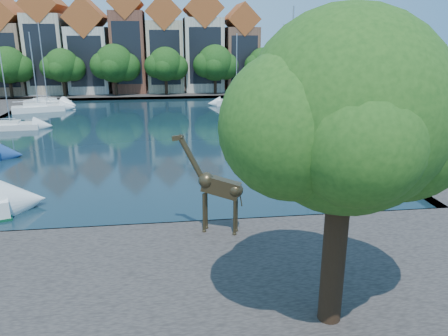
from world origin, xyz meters
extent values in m
plane|color=#38332B|center=(0.00, 0.00, 0.00)|extent=(160.00, 160.00, 0.00)
cube|color=black|center=(0.00, 24.00, 0.04)|extent=(38.00, 50.00, 0.08)
cube|color=#443F3B|center=(0.00, -7.00, 0.25)|extent=(50.00, 14.00, 0.50)
cube|color=#443F3B|center=(0.00, 56.00, 0.25)|extent=(60.00, 16.00, 0.50)
cube|color=#443F3B|center=(25.00, 24.00, 0.25)|extent=(14.00, 52.00, 0.50)
cylinder|color=#332114|center=(7.50, -9.00, 3.25)|extent=(0.80, 0.80, 5.50)
sphere|color=#1E4814|center=(7.50, -9.00, 7.92)|extent=(6.40, 6.40, 6.40)
sphere|color=#1E4814|center=(9.42, -8.70, 7.28)|extent=(4.80, 4.80, 4.80)
sphere|color=#1E4814|center=(5.74, -9.40, 7.60)|extent=(4.48, 4.48, 4.48)
cube|color=#956F51|center=(-23.00, 56.00, 6.00)|extent=(5.39, 9.00, 11.00)
cube|color=#A45120|center=(-23.00, 56.00, 12.71)|extent=(5.44, 9.18, 5.44)
cube|color=black|center=(-23.00, 51.52, 6.00)|extent=(4.40, 0.05, 8.25)
cube|color=#C5B598|center=(-17.00, 56.00, 6.75)|extent=(5.88, 9.00, 12.50)
cube|color=#A45120|center=(-17.00, 56.00, 14.32)|extent=(5.94, 9.18, 5.94)
cube|color=black|center=(-17.00, 51.52, 6.75)|extent=(4.80, 0.05, 9.38)
cube|color=beige|center=(-10.50, 56.00, 5.75)|extent=(6.37, 9.00, 10.50)
cube|color=#A45120|center=(-10.50, 56.00, 12.43)|extent=(6.43, 9.18, 6.43)
cube|color=black|center=(-10.50, 51.52, 5.75)|extent=(5.20, 0.05, 7.88)
cube|color=brown|center=(-4.00, 56.00, 7.00)|extent=(5.39, 9.00, 13.00)
cube|color=#A45120|center=(-4.00, 56.00, 14.71)|extent=(5.44, 9.18, 5.44)
cube|color=black|center=(-4.00, 51.52, 7.00)|extent=(4.40, 0.05, 9.75)
cube|color=tan|center=(2.00, 56.00, 6.25)|extent=(5.88, 9.00, 11.50)
cube|color=#A45120|center=(2.00, 56.00, 13.32)|extent=(5.94, 9.18, 5.94)
cube|color=black|center=(2.00, 51.52, 6.25)|extent=(4.80, 0.05, 8.62)
cube|color=beige|center=(8.50, 56.00, 6.50)|extent=(6.37, 9.00, 12.00)
cube|color=#A45120|center=(8.50, 56.00, 13.93)|extent=(6.43, 9.18, 6.43)
cube|color=black|center=(8.50, 51.52, 6.50)|extent=(5.20, 0.05, 9.00)
cube|color=brown|center=(15.00, 56.00, 5.75)|extent=(5.39, 9.00, 10.50)
cube|color=#A45120|center=(15.00, 56.00, 12.21)|extent=(5.44, 9.18, 5.44)
cube|color=black|center=(15.00, 51.52, 5.75)|extent=(4.40, 0.05, 7.88)
cylinder|color=#332114|center=(-22.00, 50.50, 2.10)|extent=(0.50, 0.50, 3.20)
sphere|color=#193B11|center=(-22.00, 50.50, 5.38)|extent=(5.60, 5.60, 5.60)
sphere|color=#193B11|center=(-20.32, 50.80, 4.82)|extent=(4.20, 4.20, 4.20)
cylinder|color=#332114|center=(-14.00, 50.50, 2.10)|extent=(0.50, 0.50, 3.20)
sphere|color=#193B11|center=(-14.00, 50.50, 5.26)|extent=(5.20, 5.20, 5.20)
sphere|color=#193B11|center=(-12.44, 50.80, 4.74)|extent=(3.90, 3.90, 3.90)
sphere|color=#193B11|center=(-15.43, 50.10, 5.00)|extent=(3.64, 3.64, 3.64)
cylinder|color=#332114|center=(-6.00, 50.50, 2.10)|extent=(0.50, 0.50, 3.20)
sphere|color=#193B11|center=(-6.00, 50.50, 5.50)|extent=(6.00, 6.00, 6.00)
sphere|color=#193B11|center=(-4.20, 50.80, 4.90)|extent=(4.50, 4.50, 4.50)
sphere|color=#193B11|center=(-7.65, 50.10, 5.20)|extent=(4.20, 4.20, 4.20)
cylinder|color=#332114|center=(2.00, 50.50, 2.10)|extent=(0.50, 0.50, 3.20)
sphere|color=#193B11|center=(2.00, 50.50, 5.32)|extent=(5.40, 5.40, 5.40)
sphere|color=#193B11|center=(3.62, 50.80, 4.78)|extent=(4.05, 4.05, 4.05)
sphere|color=#193B11|center=(0.51, 50.10, 5.05)|extent=(3.78, 3.78, 3.78)
cylinder|color=#332114|center=(10.00, 50.50, 2.10)|extent=(0.50, 0.50, 3.20)
sphere|color=#193B11|center=(10.00, 50.50, 5.44)|extent=(5.80, 5.80, 5.80)
sphere|color=#193B11|center=(11.74, 50.80, 4.86)|extent=(4.35, 4.35, 4.35)
sphere|color=#193B11|center=(8.40, 50.10, 5.15)|extent=(4.06, 4.06, 4.06)
cylinder|color=#332114|center=(18.00, 50.50, 2.10)|extent=(0.50, 0.50, 3.20)
sphere|color=#193B11|center=(18.00, 50.50, 5.26)|extent=(5.20, 5.20, 5.20)
sphere|color=#193B11|center=(19.56, 50.80, 4.74)|extent=(3.90, 3.90, 3.90)
sphere|color=#193B11|center=(16.57, 50.10, 5.00)|extent=(3.64, 3.64, 3.64)
cylinder|color=#3B301D|center=(3.71, -1.42, 1.53)|extent=(0.16, 0.16, 2.06)
cylinder|color=#3B301D|center=(3.85, -1.01, 1.53)|extent=(0.16, 0.16, 2.06)
cylinder|color=#3B301D|center=(5.18, -1.95, 1.53)|extent=(0.16, 0.16, 2.06)
cylinder|color=#3B301D|center=(5.33, -1.55, 1.53)|extent=(0.16, 0.16, 2.06)
cube|color=#3B301D|center=(4.56, -1.50, 2.91)|extent=(2.06, 1.19, 1.20)
cylinder|color=#3B301D|center=(3.19, -1.00, 4.25)|extent=(1.34, 0.73, 2.13)
cube|color=#3B301D|center=(2.52, -0.76, 5.29)|extent=(0.60, 0.36, 0.33)
cube|color=silver|center=(-15.00, 27.72, 0.48)|extent=(6.18, 2.43, 0.80)
cube|color=silver|center=(-15.00, 27.72, 0.75)|extent=(2.73, 1.62, 0.45)
cylinder|color=#B2B2B7|center=(-15.00, 27.72, 4.58)|extent=(0.11, 0.11, 7.75)
cube|color=white|center=(-15.00, 38.91, 0.58)|extent=(6.91, 3.98, 1.00)
cube|color=white|center=(-15.00, 38.91, 0.91)|extent=(3.19, 2.32, 0.55)
cylinder|color=#B2B2B7|center=(-15.00, 38.91, 5.54)|extent=(0.13, 0.13, 9.37)
cube|color=white|center=(-15.00, 43.72, 0.56)|extent=(6.89, 4.73, 0.97)
cube|color=white|center=(-15.00, 43.72, 0.89)|extent=(3.26, 2.62, 0.54)
cylinder|color=#B2B2B7|center=(-15.00, 43.72, 6.17)|extent=(0.13, 0.13, 10.68)
cube|color=silver|center=(12.00, 6.84, 0.48)|extent=(5.23, 2.83, 0.80)
cube|color=silver|center=(12.00, 6.84, 0.75)|extent=(2.39, 1.68, 0.45)
cylinder|color=#B2B2B7|center=(12.00, 6.84, 4.98)|extent=(0.11, 0.11, 8.56)
cube|color=navy|center=(12.00, 13.02, 0.52)|extent=(7.13, 3.68, 0.88)
cube|color=navy|center=(12.00, 13.02, 0.81)|extent=(3.25, 2.22, 0.49)
cylinder|color=#B2B2B7|center=(12.00, 13.02, 6.45)|extent=(0.12, 0.12, 11.38)
cube|color=white|center=(15.00, 27.21, 0.57)|extent=(6.19, 4.12, 0.99)
cube|color=white|center=(15.00, 27.21, 0.90)|extent=(2.91, 2.30, 0.55)
cylinder|color=#B2B2B7|center=(15.00, 27.21, 5.95)|extent=(0.13, 0.13, 10.21)
cube|color=white|center=(12.00, 40.83, 0.58)|extent=(5.84, 2.22, 1.01)
cube|color=white|center=(12.00, 40.83, 0.92)|extent=(2.57, 1.50, 0.56)
cylinder|color=#B2B2B7|center=(12.00, 40.83, 5.47)|extent=(0.13, 0.13, 9.21)
camera|label=1|loc=(2.10, -21.65, 10.23)|focal=35.00mm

